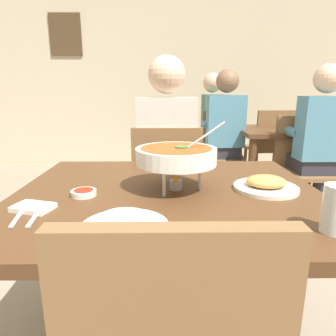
% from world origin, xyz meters
% --- Properties ---
extents(cafe_rear_partition, '(10.00, 0.10, 3.00)m').
position_xyz_m(cafe_rear_partition, '(0.00, 3.53, 1.50)').
color(cafe_rear_partition, beige).
rests_on(cafe_rear_partition, ground_plane).
extents(picture_frame_hung, '(0.44, 0.03, 0.56)m').
position_xyz_m(picture_frame_hung, '(-1.40, 3.47, 1.88)').
color(picture_frame_hung, '#4C3823').
extents(dining_table_main, '(1.14, 0.98, 0.74)m').
position_xyz_m(dining_table_main, '(0.00, 0.00, 0.63)').
color(dining_table_main, '#51331C').
rests_on(dining_table_main, ground_plane).
extents(chair_diner_main, '(0.44, 0.44, 0.90)m').
position_xyz_m(chair_diner_main, '(-0.00, 0.77, 0.51)').
color(chair_diner_main, brown).
rests_on(chair_diner_main, ground_plane).
extents(diner_main, '(0.40, 0.45, 1.31)m').
position_xyz_m(diner_main, '(0.00, 0.81, 0.75)').
color(diner_main, '#2D2D38').
rests_on(diner_main, ground_plane).
extents(curry_bowl, '(0.33, 0.30, 0.26)m').
position_xyz_m(curry_bowl, '(0.03, 0.02, 0.87)').
color(curry_bowl, silver).
rests_on(curry_bowl, dining_table_main).
extents(rice_plate, '(0.24, 0.24, 0.06)m').
position_xyz_m(rice_plate, '(-0.12, -0.33, 0.76)').
color(rice_plate, white).
rests_on(rice_plate, dining_table_main).
extents(appetizer_plate, '(0.24, 0.24, 0.06)m').
position_xyz_m(appetizer_plate, '(0.37, 0.01, 0.76)').
color(appetizer_plate, white).
rests_on(appetizer_plate, dining_table_main).
extents(sauce_dish, '(0.09, 0.09, 0.02)m').
position_xyz_m(sauce_dish, '(-0.30, -0.05, 0.75)').
color(sauce_dish, white).
rests_on(sauce_dish, dining_table_main).
extents(napkin_folded, '(0.14, 0.11, 0.02)m').
position_xyz_m(napkin_folded, '(-0.43, -0.18, 0.75)').
color(napkin_folded, white).
rests_on(napkin_folded, dining_table_main).
extents(fork_utensil, '(0.04, 0.17, 0.01)m').
position_xyz_m(fork_utensil, '(-0.45, -0.23, 0.75)').
color(fork_utensil, silver).
rests_on(fork_utensil, dining_table_main).
extents(spoon_utensil, '(0.03, 0.17, 0.01)m').
position_xyz_m(spoon_utensil, '(-0.40, -0.23, 0.75)').
color(spoon_utensil, silver).
rests_on(spoon_utensil, dining_table_main).
extents(drink_glass, '(0.07, 0.07, 0.13)m').
position_xyz_m(drink_glass, '(0.43, -0.34, 0.80)').
color(drink_glass, silver).
rests_on(drink_glass, dining_table_main).
extents(dining_table_far, '(1.00, 0.80, 0.74)m').
position_xyz_m(dining_table_far, '(1.22, 1.90, 0.61)').
color(dining_table_far, '#51331C').
rests_on(dining_table_far, ground_plane).
extents(chair_bg_left, '(0.45, 0.45, 0.90)m').
position_xyz_m(chair_bg_left, '(0.65, 2.48, 0.51)').
color(chair_bg_left, brown).
rests_on(chair_bg_left, ground_plane).
extents(chair_bg_middle, '(0.50, 0.50, 0.90)m').
position_xyz_m(chair_bg_middle, '(0.59, 2.00, 0.51)').
color(chair_bg_middle, brown).
rests_on(chair_bg_middle, ground_plane).
extents(chair_bg_right, '(0.47, 0.47, 0.90)m').
position_xyz_m(chair_bg_right, '(1.18, 1.44, 0.51)').
color(chair_bg_right, brown).
rests_on(chair_bg_right, ground_plane).
extents(chair_bg_corner, '(0.46, 0.46, 0.90)m').
position_xyz_m(chair_bg_corner, '(1.23, 2.39, 0.51)').
color(chair_bg_corner, brown).
rests_on(chair_bg_corner, ground_plane).
extents(patron_bg_left, '(0.45, 0.40, 1.31)m').
position_xyz_m(patron_bg_left, '(0.57, 2.45, 0.75)').
color(patron_bg_left, '#2D2D38').
rests_on(patron_bg_left, ground_plane).
extents(patron_bg_middle, '(0.40, 0.45, 1.31)m').
position_xyz_m(patron_bg_middle, '(0.59, 1.92, 0.75)').
color(patron_bg_middle, '#2D2D38').
rests_on(patron_bg_middle, ground_plane).
extents(patron_bg_right, '(0.40, 0.45, 1.31)m').
position_xyz_m(patron_bg_right, '(1.23, 1.32, 0.75)').
color(patron_bg_right, '#2D2D38').
rests_on(patron_bg_right, ground_plane).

